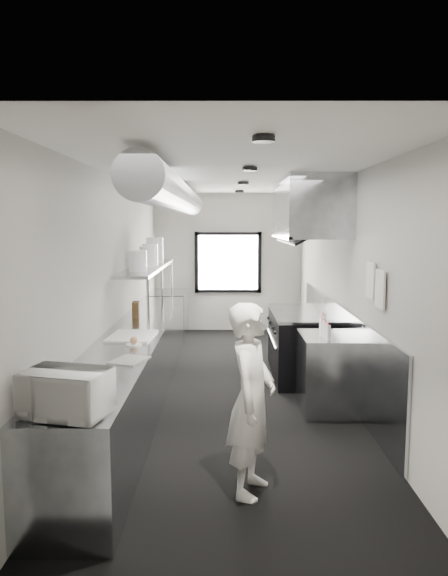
{
  "coord_description": "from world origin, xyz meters",
  "views": [
    {
      "loc": [
        -0.07,
        -6.7,
        2.2
      ],
      "look_at": [
        -0.08,
        -0.2,
        1.39
      ],
      "focal_mm": 32.78,
      "sensor_mm": 36.0,
      "label": 1
    }
  ],
  "objects_px": {
    "far_work_table": "(168,315)",
    "deli_tub_a": "(68,388)",
    "squeeze_bottle_b": "(325,330)",
    "squeeze_bottle_c": "(322,328)",
    "range": "(301,344)",
    "squeeze_bottle_e": "(323,321)",
    "knife_block": "(136,310)",
    "bottle_station": "(328,373)",
    "line_cook": "(252,399)",
    "plate_stack_a": "(138,261)",
    "plate_stack_b": "(148,257)",
    "plate_stack_c": "(150,255)",
    "plate_stack_d": "(155,250)",
    "exhaust_hood": "(308,209)",
    "cutting_board": "(132,336)",
    "prep_counter": "(136,368)",
    "pass_shelf": "(148,268)",
    "small_plate": "(134,345)",
    "microwave": "(66,393)",
    "squeeze_bottle_a": "(328,333)",
    "deli_tub_b": "(80,377)",
    "squeeze_bottle_d": "(322,325)"
  },
  "relations": [
    {
      "from": "far_work_table",
      "to": "deli_tub_a",
      "type": "distance_m",
      "value": 6.05
    },
    {
      "from": "squeeze_bottle_b",
      "to": "squeeze_bottle_c",
      "type": "bearing_deg",
      "value": 95.81
    },
    {
      "from": "range",
      "to": "squeeze_bottle_e",
      "type": "bearing_deg",
      "value": -84.78
    },
    {
      "from": "far_work_table",
      "to": "knife_block",
      "type": "relative_size",
      "value": 5.46
    },
    {
      "from": "bottle_station",
      "to": "line_cook",
      "type": "bearing_deg",
      "value": -117.72
    },
    {
      "from": "bottle_station",
      "to": "plate_stack_a",
      "type": "distance_m",
      "value": 2.8
    },
    {
      "from": "knife_block",
      "to": "plate_stack_b",
      "type": "distance_m",
      "value": 0.81
    },
    {
      "from": "plate_stack_c",
      "to": "plate_stack_d",
      "type": "height_order",
      "value": "plate_stack_d"
    },
    {
      "from": "exhaust_hood",
      "to": "cutting_board",
      "type": "bearing_deg",
      "value": -146.16
    },
    {
      "from": "range",
      "to": "plate_stack_a",
      "type": "xyz_separation_m",
      "value": [
        -2.24,
        -0.55,
        1.24
      ]
    },
    {
      "from": "exhaust_hood",
      "to": "knife_block",
      "type": "distance_m",
      "value": 2.77
    },
    {
      "from": "deli_tub_a",
      "to": "plate_stack_b",
      "type": "relative_size",
      "value": 0.45
    },
    {
      "from": "prep_counter",
      "to": "cutting_board",
      "type": "xyz_separation_m",
      "value": [
        0.02,
        -0.29,
        0.46
      ]
    },
    {
      "from": "pass_shelf",
      "to": "plate_stack_d",
      "type": "relative_size",
      "value": 7.41
    },
    {
      "from": "plate_stack_c",
      "to": "squeeze_bottle_c",
      "type": "distance_m",
      "value": 2.97
    },
    {
      "from": "deli_tub_a",
      "to": "small_plate",
      "type": "xyz_separation_m",
      "value": [
        0.22,
        1.62,
        -0.04
      ]
    },
    {
      "from": "line_cook",
      "to": "squeeze_bottle_c",
      "type": "distance_m",
      "value": 2.11
    },
    {
      "from": "cutting_board",
      "to": "knife_block",
      "type": "relative_size",
      "value": 2.99
    },
    {
      "from": "prep_counter",
      "to": "deli_tub_a",
      "type": "distance_m",
      "value": 2.39
    },
    {
      "from": "deli_tub_a",
      "to": "cutting_board",
      "type": "relative_size",
      "value": 0.21
    },
    {
      "from": "plate_stack_a",
      "to": "squeeze_bottle_e",
      "type": "xyz_separation_m",
      "value": [
        2.34,
        -0.52,
        -0.71
      ]
    },
    {
      "from": "far_work_table",
      "to": "squeeze_bottle_c",
      "type": "relative_size",
      "value": 6.72
    },
    {
      "from": "microwave",
      "to": "plate_stack_d",
      "type": "bearing_deg",
      "value": 104.22
    },
    {
      "from": "prep_counter",
      "to": "squeeze_bottle_a",
      "type": "height_order",
      "value": "squeeze_bottle_a"
    },
    {
      "from": "deli_tub_b",
      "to": "squeeze_bottle_e",
      "type": "distance_m",
      "value": 3.23
    },
    {
      "from": "line_cook",
      "to": "plate_stack_d",
      "type": "height_order",
      "value": "plate_stack_d"
    },
    {
      "from": "small_plate",
      "to": "line_cook",
      "type": "bearing_deg",
      "value": -49.48
    },
    {
      "from": "squeeze_bottle_e",
      "to": "deli_tub_a",
      "type": "bearing_deg",
      "value": -134.11
    },
    {
      "from": "line_cook",
      "to": "squeeze_bottle_e",
      "type": "distance_m",
      "value": 2.46
    },
    {
      "from": "pass_shelf",
      "to": "range",
      "type": "relative_size",
      "value": 1.88
    },
    {
      "from": "plate_stack_c",
      "to": "squeeze_bottle_c",
      "type": "bearing_deg",
      "value": -39.1
    },
    {
      "from": "deli_tub_b",
      "to": "squeeze_bottle_e",
      "type": "xyz_separation_m",
      "value": [
        2.39,
        2.18,
        0.05
      ]
    },
    {
      "from": "pass_shelf",
      "to": "microwave",
      "type": "relative_size",
      "value": 5.76
    },
    {
      "from": "cutting_board",
      "to": "line_cook",
      "type": "bearing_deg",
      "value": -54.64
    },
    {
      "from": "range",
      "to": "squeeze_bottle_e",
      "type": "xyz_separation_m",
      "value": [
        0.1,
        -1.06,
        0.53
      ]
    },
    {
      "from": "line_cook",
      "to": "plate_stack_a",
      "type": "xyz_separation_m",
      "value": [
        -1.35,
        2.76,
        0.92
      ]
    },
    {
      "from": "range",
      "to": "squeeze_bottle_d",
      "type": "xyz_separation_m",
      "value": [
        0.05,
        -1.24,
        0.52
      ]
    },
    {
      "from": "squeeze_bottle_d",
      "to": "plate_stack_a",
      "type": "bearing_deg",
      "value": 163.07
    },
    {
      "from": "far_work_table",
      "to": "small_plate",
      "type": "relative_size",
      "value": 7.02
    },
    {
      "from": "squeeze_bottle_c",
      "to": "squeeze_bottle_e",
      "type": "relative_size",
      "value": 0.89
    },
    {
      "from": "deli_tub_a",
      "to": "far_work_table",
      "type": "bearing_deg",
      "value": 88.98
    },
    {
      "from": "pass_shelf",
      "to": "squeeze_bottle_e",
      "type": "height_order",
      "value": "pass_shelf"
    },
    {
      "from": "deli_tub_a",
      "to": "exhaust_hood",
      "type": "bearing_deg",
      "value": 56.31
    },
    {
      "from": "squeeze_bottle_e",
      "to": "knife_block",
      "type": "bearing_deg",
      "value": 161.39
    },
    {
      "from": "pass_shelf",
      "to": "small_plate",
      "type": "relative_size",
      "value": 17.54
    },
    {
      "from": "deli_tub_a",
      "to": "squeeze_bottle_c",
      "type": "relative_size",
      "value": 0.76
    },
    {
      "from": "plate_stack_c",
      "to": "squeeze_bottle_a",
      "type": "height_order",
      "value": "plate_stack_c"
    },
    {
      "from": "pass_shelf",
      "to": "bottle_station",
      "type": "height_order",
      "value": "pass_shelf"
    },
    {
      "from": "far_work_table",
      "to": "squeeze_bottle_c",
      "type": "bearing_deg",
      "value": -60.53
    },
    {
      "from": "plate_stack_d",
      "to": "squeeze_bottle_a",
      "type": "relative_size",
      "value": 2.43
    }
  ]
}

